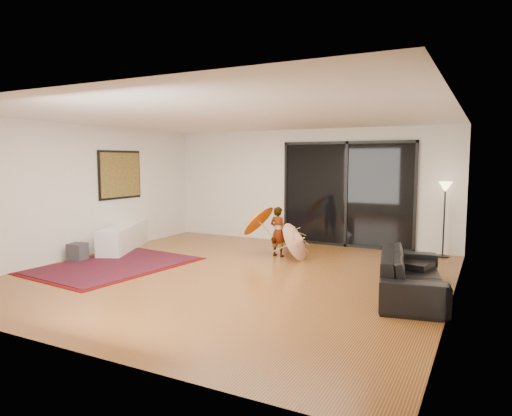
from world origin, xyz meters
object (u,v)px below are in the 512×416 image
Objects in this scene: sofa at (412,274)px; media_console at (123,237)px; ottoman at (411,271)px; child at (278,232)px.

media_console is at bearing 73.50° from sofa.
sofa reaches higher than media_console.
media_console is 6.09m from ottoman.
ottoman is at bearing -1.91° from sofa.
ottoman is at bearing 173.42° from child.
sofa is at bearing -30.47° from media_console.
sofa is at bearing -81.37° from ottoman.
child is at bearing -8.52° from media_console.
media_console is 3.46m from child.
sofa is 2.15× the size of child.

